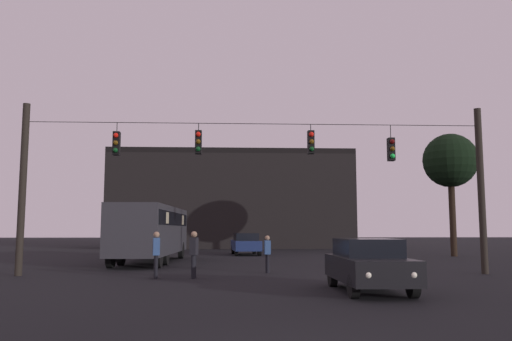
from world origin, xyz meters
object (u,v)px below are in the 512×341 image
(pedestrian_crossing_right, at_px, (267,252))
(pedestrian_crossing_left, at_px, (194,252))
(car_far_left, at_px, (246,243))
(tree_left_silhouette, at_px, (450,161))
(city_bus, at_px, (152,228))
(car_near_right, at_px, (368,264))
(pedestrian_crossing_center, at_px, (156,252))

(pedestrian_crossing_right, bearing_deg, pedestrian_crossing_left, -140.78)
(car_far_left, bearing_deg, pedestrian_crossing_right, -88.18)
(car_far_left, distance_m, pedestrian_crossing_right, 15.35)
(tree_left_silhouette, bearing_deg, city_bus, -163.87)
(car_near_right, relative_size, pedestrian_crossing_left, 2.52)
(city_bus, distance_m, pedestrian_crossing_center, 9.57)
(pedestrian_crossing_right, xyz_separation_m, tree_left_silhouette, (13.36, 12.60, 5.53))
(city_bus, bearing_deg, pedestrian_crossing_right, -50.23)
(car_near_right, height_order, tree_left_silhouette, tree_left_silhouette)
(pedestrian_crossing_left, bearing_deg, car_far_left, 82.29)
(pedestrian_crossing_center, height_order, tree_left_silhouette, tree_left_silhouette)
(pedestrian_crossing_right, bearing_deg, car_far_left, 91.82)
(car_near_right, xyz_separation_m, car_far_left, (-2.97, 22.04, 0.00))
(pedestrian_crossing_right, bearing_deg, city_bus, 129.77)
(tree_left_silhouette, bearing_deg, car_far_left, 168.81)
(car_far_left, distance_m, pedestrian_crossing_center, 18.09)
(car_near_right, distance_m, pedestrian_crossing_right, 7.15)
(pedestrian_crossing_left, distance_m, pedestrian_crossing_center, 1.38)
(car_far_left, bearing_deg, pedestrian_crossing_left, -97.71)
(car_far_left, height_order, pedestrian_crossing_center, pedestrian_crossing_center)
(pedestrian_crossing_left, bearing_deg, tree_left_silhouette, 42.63)
(pedestrian_crossing_right, relative_size, tree_left_silhouette, 0.19)
(car_near_right, distance_m, tree_left_silhouette, 22.85)
(car_near_right, distance_m, car_far_left, 22.24)
(car_near_right, xyz_separation_m, pedestrian_crossing_center, (-6.75, 4.35, 0.18))
(city_bus, distance_m, tree_left_silhouette, 20.51)
(pedestrian_crossing_center, bearing_deg, pedestrian_crossing_right, 28.90)
(car_far_left, relative_size, pedestrian_crossing_right, 2.89)
(pedestrian_crossing_right, distance_m, tree_left_silhouette, 19.18)
(car_far_left, relative_size, tree_left_silhouette, 0.54)
(city_bus, height_order, tree_left_silhouette, tree_left_silhouette)
(car_near_right, bearing_deg, city_bus, 121.27)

